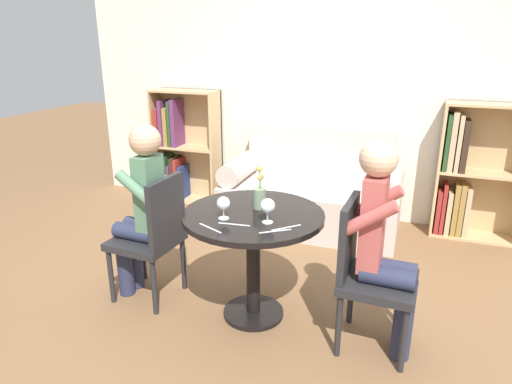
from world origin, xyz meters
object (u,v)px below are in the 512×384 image
Objects in this scene: wine_glass_left at (223,204)px; chair_left at (154,233)px; couch at (311,195)px; person_left at (141,208)px; wine_glass_right at (268,207)px; bookshelf_left at (180,149)px; flower_vase at (259,195)px; bookshelf_right at (468,176)px; chair_right at (367,269)px; person_right at (385,243)px.

chair_left is at bearing 168.42° from wine_glass_left.
chair_left is at bearing -113.38° from couch.
person_left is 8.38× the size of wine_glass_right.
couch is 1.83× the size of chair_left.
bookshelf_left is 2.05m from person_left.
flower_vase is (-0.12, 0.21, -0.01)m from wine_glass_right.
chair_left is (0.85, -1.91, -0.08)m from bookshelf_left.
bookshelf_right reaches higher than wine_glass_right.
person_left is 0.83m from flower_vase.
couch is 1.82m from chair_right.
flower_vase is (0.01, -1.53, 0.51)m from couch.
person_left is (0.76, -1.90, 0.09)m from bookshelf_left.
chair_right is (-0.65, -1.93, -0.07)m from bookshelf_right.
chair_left is 0.19m from person_left.
wine_glass_right is at bearing -59.23° from flower_vase.
chair_left is 0.73× the size of person_left.
bookshelf_left is 2.49m from wine_glass_left.
flower_vase reaches higher than chair_left.
person_right is 0.82m from flower_vase.
bookshelf_right is 2.54m from wine_glass_left.
chair_right reaches higher than wine_glass_right.
wine_glass_left is at bearing -173.24° from wine_glass_right.
chair_left is at bearing 87.48° from person_left.
couch is at bearing -169.02° from bookshelf_right.
person_right is 8.51× the size of wine_glass_right.
bookshelf_left reaches higher than chair_left.
person_right reaches higher than chair_right.
bookshelf_right is at bearing 10.98° from couch.
wine_glass_left is 0.50× the size of flower_vase.
person_right is at bearing 5.52° from wine_glass_right.
chair_right is at bearing 88.32° from person_right.
chair_left is at bearing -170.42° from flower_vase.
person_right reaches higher than bookshelf_right.
bookshelf_right is at bearing -13.89° from person_right.
person_right is (-0.57, -1.94, 0.11)m from bookshelf_right.
person_right is at bearing -64.43° from couch.
couch reaches higher than chair_left.
couch is at bearing 25.61° from chair_right.
couch is at bearing 94.34° from wine_glass_right.
person_right is 4.57× the size of flower_vase.
person_left reaches higher than chair_right.
bookshelf_left is at bearing 130.27° from wine_glass_right.
bookshelf_left is 4.44× the size of flower_vase.
chair_left is 6.51× the size of wine_glass_left.
wine_glass_left is (0.58, -0.12, 0.33)m from chair_left.
bookshelf_left is at bearing -154.48° from person_left.
wine_glass_left is at bearing -94.35° from couch.
wine_glass_left is (0.67, -0.13, 0.16)m from person_left.
bookshelf_left is 2.63m from wine_glass_right.
person_right reaches higher than chair_left.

